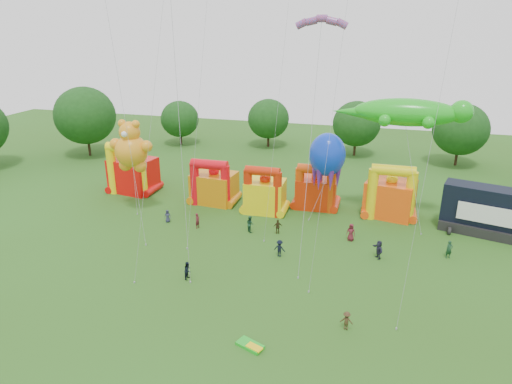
% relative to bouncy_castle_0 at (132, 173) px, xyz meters
% --- Properties ---
extents(ground, '(160.00, 160.00, 0.00)m').
position_rel_bouncy_castle_0_xyz_m(ground, '(20.60, -28.68, -2.74)').
color(ground, '#2C5016').
rests_on(ground, ground).
extents(tree_ring, '(123.59, 125.69, 12.07)m').
position_rel_bouncy_castle_0_xyz_m(tree_ring, '(19.41, -28.07, 3.51)').
color(tree_ring, '#352314').
rests_on(tree_ring, ground).
extents(bouncy_castle_0, '(6.39, 5.45, 7.27)m').
position_rel_bouncy_castle_0_xyz_m(bouncy_castle_0, '(0.00, 0.00, 0.00)').
color(bouncy_castle_0, red).
rests_on(bouncy_castle_0, ground).
extents(bouncy_castle_1, '(5.73, 4.78, 6.15)m').
position_rel_bouncy_castle_0_xyz_m(bouncy_castle_1, '(12.29, -0.96, -0.41)').
color(bouncy_castle_1, orange).
rests_on(bouncy_castle_1, ground).
extents(bouncy_castle_2, '(4.79, 3.87, 6.20)m').
position_rel_bouncy_castle_0_xyz_m(bouncy_castle_2, '(19.51, -2.33, -0.38)').
color(bouncy_castle_2, yellow).
rests_on(bouncy_castle_2, ground).
extents(bouncy_castle_3, '(5.20, 4.25, 6.00)m').
position_rel_bouncy_castle_0_xyz_m(bouncy_castle_3, '(25.41, 0.89, -0.46)').
color(bouncy_castle_3, red).
rests_on(bouncy_castle_3, ground).
extents(bouncy_castle_4, '(6.36, 5.51, 6.85)m').
position_rel_bouncy_castle_0_xyz_m(bouncy_castle_4, '(34.46, 0.35, -0.15)').
color(bouncy_castle_4, '#FF4F0D').
rests_on(bouncy_castle_4, ground).
extents(stage_trailer, '(9.14, 5.40, 5.44)m').
position_rel_bouncy_castle_0_xyz_m(stage_trailer, '(44.41, -1.82, -0.12)').
color(stage_trailer, black).
rests_on(stage_trailer, ground).
extents(teddy_bear_kite, '(5.51, 3.91, 11.66)m').
position_rel_bouncy_castle_0_xyz_m(teddy_bear_kite, '(4.02, -6.35, 5.06)').
color(teddy_bear_kite, orange).
rests_on(teddy_bear_kite, ground).
extents(gecko_kite, '(15.20, 7.06, 14.45)m').
position_rel_bouncy_castle_0_xyz_m(gecko_kite, '(35.87, -0.78, 6.61)').
color(gecko_kite, green).
rests_on(gecko_kite, ground).
extents(octopus_kite, '(4.27, 4.27, 10.39)m').
position_rel_bouncy_castle_0_xyz_m(octopus_kite, '(26.73, -1.75, 3.89)').
color(octopus_kite, '#0D33CA').
rests_on(octopus_kite, ground).
extents(parafoil_kites, '(27.20, 13.01, 32.77)m').
position_rel_bouncy_castle_0_xyz_m(parafoil_kites, '(9.28, -12.78, 12.65)').
color(parafoil_kites, red).
rests_on(parafoil_kites, ground).
extents(diamond_kites, '(25.48, 18.58, 37.52)m').
position_rel_bouncy_castle_0_xyz_m(diamond_kites, '(23.23, -14.02, 13.11)').
color(diamond_kites, red).
rests_on(diamond_kites, ground).
extents(folded_kite_bundle, '(2.23, 1.69, 0.31)m').
position_rel_bouncy_castle_0_xyz_m(folded_kite_bundle, '(24.76, -27.26, -2.61)').
color(folded_kite_bundle, green).
rests_on(folded_kite_bundle, ground).
extents(spectator_0, '(0.87, 0.71, 1.54)m').
position_rel_bouncy_castle_0_xyz_m(spectator_0, '(9.22, -8.44, -1.97)').
color(spectator_0, '#282C44').
rests_on(spectator_0, ground).
extents(spectator_1, '(0.57, 0.74, 1.81)m').
position_rel_bouncy_castle_0_xyz_m(spectator_1, '(13.26, -9.05, -1.84)').
color(spectator_1, '#561822').
rests_on(spectator_1, ground).
extents(spectator_2, '(1.15, 1.16, 1.89)m').
position_rel_bouncy_castle_0_xyz_m(spectator_2, '(19.35, -8.40, -1.80)').
color(spectator_2, '#1B442B').
rests_on(spectator_2, ground).
extents(spectator_3, '(1.27, 0.87, 1.81)m').
position_rel_bouncy_castle_0_xyz_m(spectator_3, '(23.82, -13.26, -1.84)').
color(spectator_3, black).
rests_on(spectator_3, ground).
extents(spectator_4, '(1.07, 0.80, 1.68)m').
position_rel_bouncy_castle_0_xyz_m(spectator_4, '(22.48, -8.10, -1.90)').
color(spectator_4, '#372C16').
rests_on(spectator_4, ground).
extents(spectator_5, '(1.34, 1.83, 1.92)m').
position_rel_bouncy_castle_0_xyz_m(spectator_5, '(33.44, -11.00, -1.79)').
color(spectator_5, '#232138').
rests_on(spectator_5, ground).
extents(spectator_6, '(1.08, 0.83, 1.96)m').
position_rel_bouncy_castle_0_xyz_m(spectator_6, '(30.48, -7.72, -1.77)').
color(spectator_6, maroon).
rests_on(spectator_6, ground).
extents(spectator_7, '(0.80, 0.67, 1.86)m').
position_rel_bouncy_castle_0_xyz_m(spectator_7, '(40.25, -9.11, -1.81)').
color(spectator_7, '#183C23').
rests_on(spectator_7, ground).
extents(spectator_8, '(0.68, 0.86, 1.71)m').
position_rel_bouncy_castle_0_xyz_m(spectator_8, '(16.60, -19.62, -1.89)').
color(spectator_8, black).
rests_on(spectator_8, ground).
extents(spectator_9, '(1.03, 0.64, 1.55)m').
position_rel_bouncy_castle_0_xyz_m(spectator_9, '(31.29, -23.34, -1.97)').
color(spectator_9, '#3D2C18').
rests_on(spectator_9, ground).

